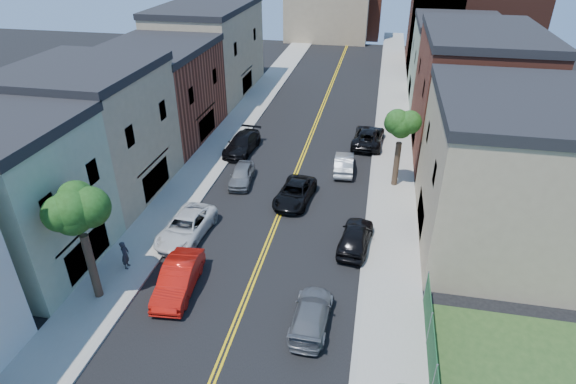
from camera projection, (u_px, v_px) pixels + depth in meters
The scene contains 26 objects.
sidewalk_left at pixel (237, 124), 47.76m from camera, with size 3.20×100.00×0.15m, color gray.
sidewalk_right at pixel (394, 136), 45.08m from camera, with size 3.20×100.00×0.15m, color gray.
curb_left at pixel (253, 125), 47.46m from camera, with size 0.30×100.00×0.15m, color gray.
curb_right at pixel (376, 134), 45.37m from camera, with size 0.30×100.00×0.15m, color gray.
bldg_left_palegrn at pixel (5, 201), 26.30m from camera, with size 9.00×8.00×8.50m, color gray.
bldg_left_tan_near at pixel (93, 136), 33.84m from camera, with size 9.00×10.00×9.00m, color #998466.
bldg_left_brick at pixel (159, 95), 43.44m from camera, with size 9.00×12.00×8.00m, color brown.
bldg_left_tan_far at pixel (209, 52), 54.98m from camera, with size 9.00×16.00×9.50m, color #998466.
bldg_right_tan at pixel (504, 177), 28.22m from camera, with size 9.00×12.00×9.00m, color #998466.
bldg_right_brick at pixel (473, 97), 39.89m from camera, with size 9.00×14.00×10.00m, color brown.
bldg_right_palegrn at pixel (454, 64), 52.17m from camera, with size 9.00×12.00×8.50m, color gray.
church at pixel (464, 14), 63.11m from camera, with size 16.20×14.20×22.60m.
backdrop_left at pixel (328, 4), 79.89m from camera, with size 14.00×8.00×12.00m, color #998466.
backdrop_center at pixel (353, 7), 83.11m from camera, with size 10.00×8.00×10.00m, color brown.
tree_left_mid at pixel (73, 193), 22.41m from camera, with size 5.20×5.20×9.29m.
tree_right_far at pixel (403, 116), 33.74m from camera, with size 4.40×4.40×8.03m.
red_sedan at pixel (178, 279), 25.77m from camera, with size 1.72×4.92×1.62m, color red.
white_pickup at pixel (186, 227), 30.27m from camera, with size 2.49×5.40×1.50m, color silver.
grey_car_left at pixel (242, 175), 36.70m from camera, with size 1.66×4.12×1.41m, color slate.
black_car_left at pixel (242, 144), 41.74m from camera, with size 2.20×5.40×1.57m, color black.
grey_car_right at pixel (311, 314), 23.61m from camera, with size 1.85×4.56×1.32m, color #5A5D62.
black_car_right at pixel (356, 237), 29.29m from camera, with size 1.85×4.61×1.57m, color black.
silver_car_right at pixel (344, 163), 38.44m from camera, with size 1.49×4.29×1.41m, color #B3B7BB.
dark_car_right_far at pixel (368, 137), 43.08m from camera, with size 2.62×5.69×1.58m, color black.
black_suv_lane at pixel (295, 193), 34.24m from camera, with size 2.30×4.99×1.39m, color black.
pedestrian_left at pixel (125, 255), 27.25m from camera, with size 0.65×0.43×1.79m, color #222329.
Camera 1 is at (6.05, -3.01, 17.77)m, focal length 29.16 mm.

